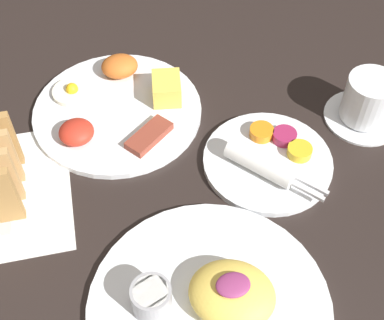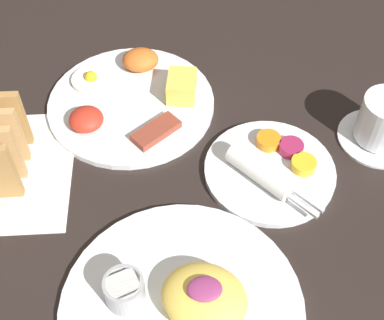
# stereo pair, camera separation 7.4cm
# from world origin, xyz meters

# --- Properties ---
(ground_plane) EXTENTS (3.00, 3.00, 0.00)m
(ground_plane) POSITION_xyz_m (0.00, 0.00, 0.00)
(ground_plane) COLOR black
(plate_breakfast) EXTENTS (0.26, 0.26, 0.05)m
(plate_breakfast) POSITION_xyz_m (-0.04, 0.20, 0.01)
(plate_breakfast) COLOR white
(plate_breakfast) RESTS_ON ground_plane
(plate_condiments) EXTENTS (0.19, 0.19, 0.04)m
(plate_condiments) POSITION_xyz_m (0.16, 0.04, 0.01)
(plate_condiments) COLOR white
(plate_condiments) RESTS_ON ground_plane
(plate_foreground) EXTENTS (0.29, 0.29, 0.06)m
(plate_foreground) POSITION_xyz_m (0.03, -0.15, 0.01)
(plate_foreground) COLOR white
(plate_foreground) RESTS_ON ground_plane
(coffee_cup) EXTENTS (0.12, 0.12, 0.08)m
(coffee_cup) POSITION_xyz_m (0.33, 0.10, 0.04)
(coffee_cup) COLOR white
(coffee_cup) RESTS_ON ground_plane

